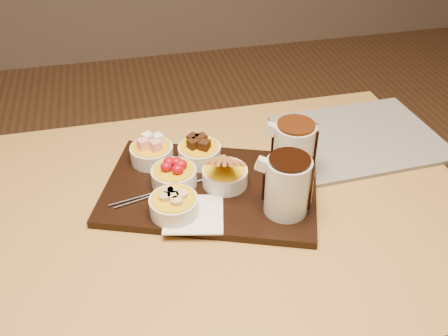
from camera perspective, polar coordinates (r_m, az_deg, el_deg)
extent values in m
cube|color=#AE8440|center=(1.08, -2.91, -5.44)|extent=(1.20, 0.80, 0.04)
cylinder|color=#AE8440|center=(1.63, -24.25, -9.92)|extent=(0.06, 0.06, 0.71)
cylinder|color=#AE8440|center=(1.71, 13.25, -4.37)|extent=(0.06, 0.06, 0.71)
cube|color=black|center=(1.10, -1.52, -2.34)|extent=(0.54, 0.44, 0.02)
cube|color=white|center=(1.02, -3.48, -5.28)|extent=(0.14, 0.14, 0.00)
cylinder|color=silver|center=(1.17, -8.24, 1.64)|extent=(0.10, 0.10, 0.04)
cylinder|color=silver|center=(1.16, -2.82, 1.67)|extent=(0.10, 0.10, 0.04)
cylinder|color=silver|center=(1.10, -5.72, -1.01)|extent=(0.10, 0.10, 0.04)
cylinder|color=silver|center=(1.09, 0.10, -1.00)|extent=(0.10, 0.10, 0.04)
cylinder|color=silver|center=(1.02, -5.74, -4.34)|extent=(0.10, 0.10, 0.04)
cylinder|color=silver|center=(1.00, 7.25, -2.09)|extent=(0.12, 0.12, 0.12)
cylinder|color=silver|center=(1.11, 7.96, 2.05)|extent=(0.12, 0.12, 0.12)
cube|color=beige|center=(1.32, 15.25, 3.39)|extent=(0.40, 0.33, 0.01)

